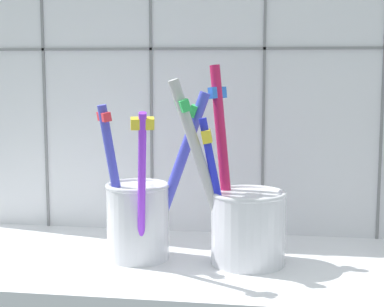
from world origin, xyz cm
name	(u,v)px	position (x,y,z in cm)	size (l,w,h in cm)	color
counter_slab	(192,270)	(0.00, 0.00, 1.00)	(64.00, 22.00, 2.00)	silver
tile_wall_back	(208,54)	(0.00, 12.00, 22.50)	(64.00, 2.20, 45.00)	white
toothbrush_cup_left	(139,215)	(-5.29, -0.30, 6.54)	(10.95, 9.78, 16.74)	silver
toothbrush_cup_right	(244,219)	(5.07, -0.18, 6.41)	(11.18, 7.36, 19.25)	silver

